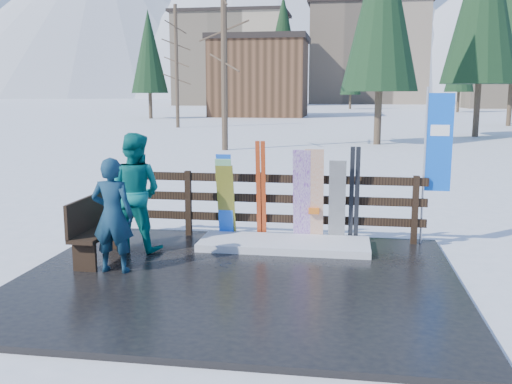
% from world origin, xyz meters
% --- Properties ---
extents(ground, '(700.00, 700.00, 0.00)m').
position_xyz_m(ground, '(0.00, 0.00, 0.00)').
color(ground, white).
rests_on(ground, ground).
extents(deck, '(6.00, 5.00, 0.08)m').
position_xyz_m(deck, '(0.00, 0.00, 0.04)').
color(deck, black).
rests_on(deck, ground).
extents(fence, '(5.60, 0.10, 1.15)m').
position_xyz_m(fence, '(0.00, 2.20, 0.74)').
color(fence, black).
rests_on(fence, deck).
extents(snow_patch, '(2.76, 1.00, 0.12)m').
position_xyz_m(snow_patch, '(0.48, 1.60, 0.14)').
color(snow_patch, white).
rests_on(snow_patch, deck).
extents(bench, '(0.41, 1.50, 0.97)m').
position_xyz_m(bench, '(-2.26, 0.52, 0.60)').
color(bench, black).
rests_on(bench, deck).
extents(snowboard_0, '(0.25, 0.25, 1.49)m').
position_xyz_m(snowboard_0, '(-0.59, 1.98, 0.83)').
color(snowboard_0, blue).
rests_on(snowboard_0, deck).
extents(snowboard_1, '(0.27, 0.41, 1.42)m').
position_xyz_m(snowboard_1, '(-0.58, 1.98, 0.79)').
color(snowboard_1, silver).
rests_on(snowboard_1, deck).
extents(snowboard_2, '(0.29, 0.35, 1.31)m').
position_xyz_m(snowboard_2, '(-0.57, 1.98, 0.74)').
color(snowboard_2, yellow).
rests_on(snowboard_2, deck).
extents(snowboard_3, '(0.29, 0.35, 1.59)m').
position_xyz_m(snowboard_3, '(0.72, 1.98, 0.87)').
color(snowboard_3, silver).
rests_on(snowboard_3, deck).
extents(snowboard_4, '(0.28, 0.31, 1.42)m').
position_xyz_m(snowboard_4, '(1.31, 1.98, 0.79)').
color(snowboard_4, black).
rests_on(snowboard_4, deck).
extents(snowboard_5, '(0.31, 0.35, 1.61)m').
position_xyz_m(snowboard_5, '(0.93, 1.98, 0.88)').
color(snowboard_5, silver).
rests_on(snowboard_5, deck).
extents(ski_pair_a, '(0.16, 0.26, 1.72)m').
position_xyz_m(ski_pair_a, '(0.02, 2.05, 0.94)').
color(ski_pair_a, '#AE3815').
rests_on(ski_pair_a, deck).
extents(ski_pair_b, '(0.17, 0.23, 1.64)m').
position_xyz_m(ski_pair_b, '(1.59, 2.05, 0.90)').
color(ski_pair_b, black).
rests_on(ski_pair_b, deck).
extents(rental_flag, '(0.45, 0.04, 2.60)m').
position_xyz_m(rental_flag, '(2.89, 2.25, 1.69)').
color(rental_flag, silver).
rests_on(rental_flag, deck).
extents(person_front, '(0.60, 0.40, 1.63)m').
position_xyz_m(person_front, '(-1.77, -0.02, 0.89)').
color(person_front, navy).
rests_on(person_front, deck).
extents(person_back, '(1.00, 0.82, 1.89)m').
position_xyz_m(person_back, '(-1.88, 1.12, 1.02)').
color(person_back, '#0B6E6A').
rests_on(person_back, deck).
extents(resort_buildings, '(73.00, 87.60, 22.60)m').
position_xyz_m(resort_buildings, '(1.03, 115.41, 9.81)').
color(resort_buildings, tan).
rests_on(resort_buildings, ground).
extents(trees, '(41.96, 68.76, 12.99)m').
position_xyz_m(trees, '(3.85, 47.65, 5.88)').
color(trees, '#382B1E').
rests_on(trees, ground).
extents(mountains, '(520.00, 260.00, 120.00)m').
position_xyz_m(mountains, '(-10.50, 328.41, 50.20)').
color(mountains, white).
rests_on(mountains, ground).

